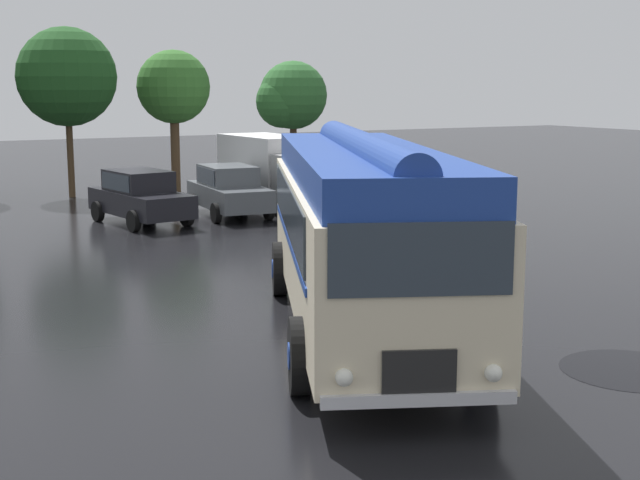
{
  "coord_description": "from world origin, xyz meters",
  "views": [
    {
      "loc": [
        -8.36,
        -12.3,
        4.27
      ],
      "look_at": [
        -0.38,
        2.1,
        1.4
      ],
      "focal_mm": 50.0,
      "sensor_mm": 36.0,
      "label": 1
    }
  ],
  "objects_px": {
    "vintage_bus": "(362,225)",
    "car_near_left": "(140,197)",
    "car_mid_left": "(229,190)",
    "box_van": "(276,169)"
  },
  "relations": [
    {
      "from": "vintage_bus",
      "to": "car_near_left",
      "type": "bearing_deg",
      "value": 88.14
    },
    {
      "from": "box_van",
      "to": "vintage_bus",
      "type": "bearing_deg",
      "value": -110.96
    },
    {
      "from": "vintage_bus",
      "to": "car_near_left",
      "type": "relative_size",
      "value": 2.32
    },
    {
      "from": "vintage_bus",
      "to": "car_mid_left",
      "type": "relative_size",
      "value": 2.36
    },
    {
      "from": "vintage_bus",
      "to": "box_van",
      "type": "height_order",
      "value": "vintage_bus"
    },
    {
      "from": "car_near_left",
      "to": "car_mid_left",
      "type": "relative_size",
      "value": 1.02
    },
    {
      "from": "car_mid_left",
      "to": "box_van",
      "type": "distance_m",
      "value": 2.56
    },
    {
      "from": "vintage_bus",
      "to": "car_mid_left",
      "type": "xyz_separation_m",
      "value": [
        3.53,
        14.05,
        -1.05
      ]
    },
    {
      "from": "car_mid_left",
      "to": "box_van",
      "type": "bearing_deg",
      "value": 25.37
    },
    {
      "from": "car_mid_left",
      "to": "vintage_bus",
      "type": "bearing_deg",
      "value": -104.09
    }
  ]
}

